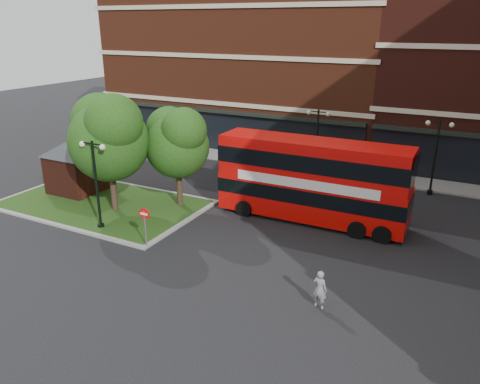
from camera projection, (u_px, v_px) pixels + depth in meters
The scene contains 15 objects.
ground at pixel (182, 251), 23.40m from camera, with size 120.00×120.00×0.00m, color black.
pavement_far at pixel (299, 166), 37.14m from camera, with size 44.00×3.00×0.12m, color slate.
terrace_far_left at pixel (251, 65), 44.49m from camera, with size 26.00×12.00×14.00m, color maroon.
traffic_island at pixel (103, 204), 29.35m from camera, with size 12.60×7.60×0.15m.
kiosk at pixel (75, 159), 30.72m from camera, with size 6.51×6.51×3.60m.
tree_island_west at pixel (108, 134), 26.77m from camera, with size 5.40×4.71×7.21m.
tree_island_east at pixel (177, 140), 27.72m from camera, with size 4.46×3.90×6.29m.
lamp_island at pixel (96, 181), 24.99m from camera, with size 1.72×0.36×5.00m.
lamp_far_left at pixel (317, 140), 33.66m from camera, with size 1.72×0.36×5.00m.
lamp_far_right at pixel (435, 153), 30.19m from camera, with size 1.72×0.36×5.00m.
bus at pixel (312, 175), 26.27m from camera, with size 10.80×2.57×4.12m.
woman at pixel (320, 289), 18.54m from camera, with size 0.60×0.39×1.64m, color gray.
car_silver at pixel (301, 161), 36.38m from camera, with size 1.54×3.82×1.30m, color silver.
car_white at pixel (350, 166), 34.67m from camera, with size 1.55×4.45×1.47m, color white.
no_entry_sign at pixel (145, 220), 23.23m from camera, with size 0.60×0.08×2.18m.
Camera 1 is at (12.27, -17.26, 10.79)m, focal length 35.00 mm.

